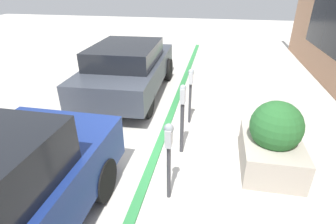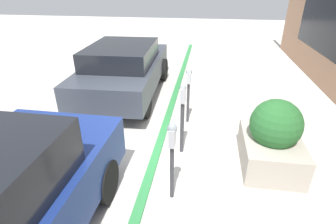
% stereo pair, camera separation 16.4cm
% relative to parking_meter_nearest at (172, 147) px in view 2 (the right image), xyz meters
% --- Properties ---
extents(ground_plane, '(40.00, 40.00, 0.00)m').
position_rel_parking_meter_nearest_xyz_m(ground_plane, '(1.27, 0.37, -0.94)').
color(ground_plane, beige).
extents(curb_strip, '(19.00, 0.16, 0.04)m').
position_rel_parking_meter_nearest_xyz_m(curb_strip, '(1.27, 0.45, -0.92)').
color(curb_strip, '#338C47').
rests_on(curb_strip, ground_plane).
extents(parking_meter_nearest, '(0.17, 0.15, 1.33)m').
position_rel_parking_meter_nearest_xyz_m(parking_meter_nearest, '(0.00, 0.00, 0.00)').
color(parking_meter_nearest, '#38383D').
rests_on(parking_meter_nearest, ground_plane).
extents(parking_meter_second, '(0.14, 0.12, 1.43)m').
position_rel_parking_meter_nearest_xyz_m(parking_meter_second, '(1.25, -0.03, -0.06)').
color(parking_meter_second, '#38383D').
rests_on(parking_meter_second, ground_plane).
extents(parking_meter_middle, '(0.16, 0.14, 1.33)m').
position_rel_parking_meter_nearest_xyz_m(parking_meter_middle, '(2.49, -0.04, -0.01)').
color(parking_meter_middle, '#38383D').
rests_on(parking_meter_middle, ground_plane).
extents(planter_box, '(1.38, 1.00, 1.30)m').
position_rel_parking_meter_nearest_xyz_m(planter_box, '(1.07, -1.67, -0.39)').
color(planter_box, '#B2A899').
rests_on(planter_box, ground_plane).
extents(parked_car_middle, '(4.53, 2.09, 1.50)m').
position_rel_parking_meter_nearest_xyz_m(parked_car_middle, '(3.94, 1.92, -0.14)').
color(parked_car_middle, '#383D47').
rests_on(parked_car_middle, ground_plane).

